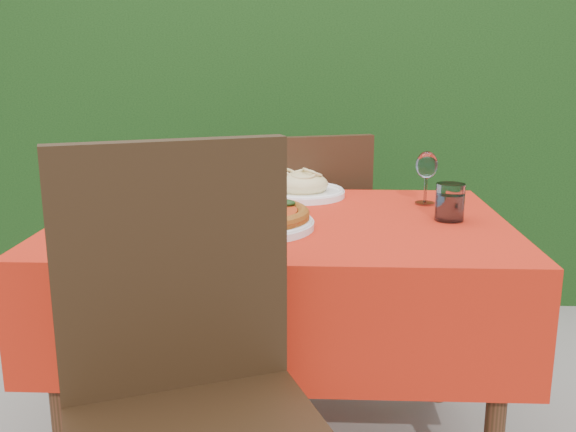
{
  "coord_description": "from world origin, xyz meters",
  "views": [
    {
      "loc": [
        0.1,
        -1.76,
        1.19
      ],
      "look_at": [
        0.02,
        -0.05,
        0.77
      ],
      "focal_mm": 40.0,
      "sensor_mm": 36.0,
      "label": 1
    }
  ],
  "objects_px": {
    "pasta_plate": "(302,188)",
    "chair_far": "(308,236)",
    "chair_near": "(188,378)",
    "wine_glass": "(427,167)",
    "steel_ramekin": "(143,194)",
    "pizza_plate": "(250,217)",
    "water_glass": "(450,204)",
    "fork": "(160,218)"
  },
  "relations": [
    {
      "from": "water_glass",
      "to": "fork",
      "type": "distance_m",
      "value": 0.81
    },
    {
      "from": "pizza_plate",
      "to": "steel_ramekin",
      "type": "bearing_deg",
      "value": 137.83
    },
    {
      "from": "pasta_plate",
      "to": "chair_far",
      "type": "bearing_deg",
      "value": 86.34
    },
    {
      "from": "chair_near",
      "to": "fork",
      "type": "distance_m",
      "value": 0.68
    },
    {
      "from": "wine_glass",
      "to": "water_glass",
      "type": "bearing_deg",
      "value": -81.0
    },
    {
      "from": "steel_ramekin",
      "to": "chair_near",
      "type": "bearing_deg",
      "value": -70.49
    },
    {
      "from": "wine_glass",
      "to": "steel_ramekin",
      "type": "distance_m",
      "value": 0.9
    },
    {
      "from": "wine_glass",
      "to": "pasta_plate",
      "type": "bearing_deg",
      "value": 165.56
    },
    {
      "from": "chair_near",
      "to": "wine_glass",
      "type": "xyz_separation_m",
      "value": [
        0.58,
        0.87,
        0.27
      ]
    },
    {
      "from": "chair_near",
      "to": "wine_glass",
      "type": "bearing_deg",
      "value": 33.77
    },
    {
      "from": "pizza_plate",
      "to": "chair_near",
      "type": "bearing_deg",
      "value": -96.67
    },
    {
      "from": "chair_far",
      "to": "pasta_plate",
      "type": "relative_size",
      "value": 3.26
    },
    {
      "from": "chair_far",
      "to": "pizza_plate",
      "type": "distance_m",
      "value": 0.77
    },
    {
      "from": "pizza_plate",
      "to": "wine_glass",
      "type": "bearing_deg",
      "value": 31.44
    },
    {
      "from": "water_glass",
      "to": "fork",
      "type": "height_order",
      "value": "water_glass"
    },
    {
      "from": "pizza_plate",
      "to": "wine_glass",
      "type": "distance_m",
      "value": 0.61
    },
    {
      "from": "chair_far",
      "to": "fork",
      "type": "distance_m",
      "value": 0.79
    },
    {
      "from": "water_glass",
      "to": "wine_glass",
      "type": "bearing_deg",
      "value": 99.0
    },
    {
      "from": "chair_near",
      "to": "water_glass",
      "type": "distance_m",
      "value": 0.92
    },
    {
      "from": "chair_far",
      "to": "steel_ramekin",
      "type": "relative_size",
      "value": 10.09
    },
    {
      "from": "chair_far",
      "to": "water_glass",
      "type": "distance_m",
      "value": 0.78
    },
    {
      "from": "chair_near",
      "to": "water_glass",
      "type": "xyz_separation_m",
      "value": [
        0.61,
        0.66,
        0.2
      ]
    },
    {
      "from": "fork",
      "to": "steel_ramekin",
      "type": "bearing_deg",
      "value": 125.79
    },
    {
      "from": "pasta_plate",
      "to": "fork",
      "type": "height_order",
      "value": "pasta_plate"
    },
    {
      "from": "chair_far",
      "to": "wine_glass",
      "type": "distance_m",
      "value": 0.64
    },
    {
      "from": "chair_far",
      "to": "wine_glass",
      "type": "height_order",
      "value": "chair_far"
    },
    {
      "from": "wine_glass",
      "to": "steel_ramekin",
      "type": "bearing_deg",
      "value": 178.12
    },
    {
      "from": "fork",
      "to": "pizza_plate",
      "type": "bearing_deg",
      "value": -5.54
    },
    {
      "from": "wine_glass",
      "to": "fork",
      "type": "height_order",
      "value": "wine_glass"
    },
    {
      "from": "pasta_plate",
      "to": "steel_ramekin",
      "type": "distance_m",
      "value": 0.52
    },
    {
      "from": "chair_far",
      "to": "fork",
      "type": "bearing_deg",
      "value": 39.38
    },
    {
      "from": "pasta_plate",
      "to": "fork",
      "type": "bearing_deg",
      "value": -139.41
    },
    {
      "from": "pasta_plate",
      "to": "water_glass",
      "type": "bearing_deg",
      "value": -36.33
    },
    {
      "from": "water_glass",
      "to": "fork",
      "type": "xyz_separation_m",
      "value": [
        -0.81,
        -0.03,
        -0.04
      ]
    },
    {
      "from": "steel_ramekin",
      "to": "wine_glass",
      "type": "bearing_deg",
      "value": -1.88
    },
    {
      "from": "pasta_plate",
      "to": "wine_glass",
      "type": "bearing_deg",
      "value": -14.44
    },
    {
      "from": "chair_far",
      "to": "pizza_plate",
      "type": "bearing_deg",
      "value": 60.46
    },
    {
      "from": "water_glass",
      "to": "steel_ramekin",
      "type": "xyz_separation_m",
      "value": [
        -0.93,
        0.24,
        -0.03
      ]
    },
    {
      "from": "chair_far",
      "to": "pizza_plate",
      "type": "relative_size",
      "value": 2.6
    },
    {
      "from": "water_glass",
      "to": "wine_glass",
      "type": "xyz_separation_m",
      "value": [
        -0.03,
        0.21,
        0.07
      ]
    },
    {
      "from": "chair_near",
      "to": "steel_ramekin",
      "type": "height_order",
      "value": "chair_near"
    },
    {
      "from": "water_glass",
      "to": "chair_far",
      "type": "bearing_deg",
      "value": 123.28
    }
  ]
}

